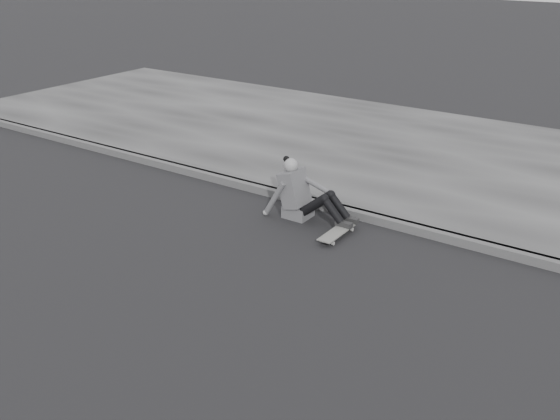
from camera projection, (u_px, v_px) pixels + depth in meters
The scene contains 5 objects.
ground at pixel (373, 341), 6.21m from camera, with size 80.00×80.00×0.00m, color black.
curb at pixel (463, 241), 8.14m from camera, with size 24.00×0.16×0.12m, color #4A4A4A.
sidewalk at pixel (524, 175), 10.43m from camera, with size 24.00×6.00×0.12m, color #3E3E3E.
skateboard at pixel (338, 232), 8.37m from camera, with size 0.20×0.78×0.09m.
seated_woman at pixel (302, 195), 8.82m from camera, with size 1.38×0.46×0.88m.
Camera 1 is at (2.15, -4.80, 3.67)m, focal length 40.00 mm.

